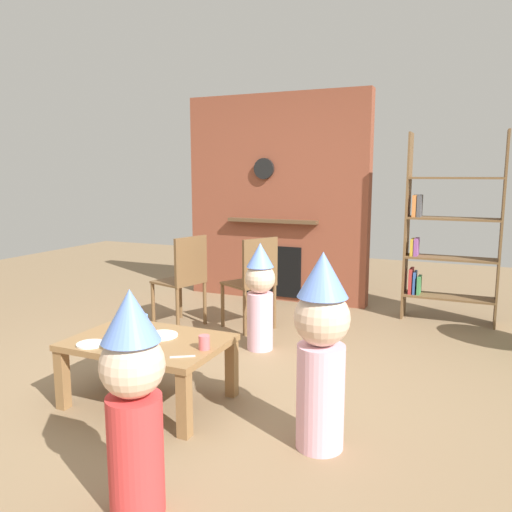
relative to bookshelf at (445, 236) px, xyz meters
name	(u,v)px	position (x,y,z in m)	size (l,w,h in m)	color
ground_plane	(214,386)	(-1.35, -2.40, -0.87)	(12.00, 12.00, 0.00)	#846B4C
brick_fireplace_feature	(276,199)	(-1.91, 0.20, 0.32)	(2.20, 0.28, 2.40)	brown
bookshelf	(445,236)	(0.00, 0.00, 0.00)	(0.90, 0.28, 1.90)	brown
coffee_table	(148,349)	(-1.62, -2.79, -0.51)	(1.00, 0.69, 0.43)	olive
paper_cup_near_left	(144,320)	(-1.82, -2.57, -0.40)	(0.06, 0.06, 0.09)	#669EE0
paper_cup_near_right	(141,324)	(-1.76, -2.68, -0.39)	(0.08, 0.08, 0.10)	#669EE0
paper_cup_center	(112,343)	(-1.68, -3.07, -0.39)	(0.07, 0.07, 0.11)	#8CD18C
paper_cup_far_left	(204,342)	(-1.19, -2.81, -0.40)	(0.07, 0.07, 0.09)	#E5666B
paper_plate_front	(91,344)	(-1.88, -3.03, -0.44)	(0.17, 0.17, 0.01)	white
paper_plate_rear	(161,335)	(-1.58, -2.70, -0.44)	(0.22, 0.22, 0.01)	white
birthday_cake_slice	(122,323)	(-1.92, -2.67, -0.41)	(0.10, 0.10, 0.07)	pink
table_fork	(183,357)	(-1.24, -2.98, -0.44)	(0.15, 0.02, 0.01)	silver
child_with_cone_hat	(134,398)	(-1.01, -3.74, -0.34)	(0.28, 0.28, 1.02)	#D13838
child_in_pink	(321,347)	(-0.43, -2.88, -0.30)	(0.30, 0.30, 1.09)	#EAB2C6
child_by_the_chairs	(260,294)	(-1.36, -1.55, -0.39)	(0.26, 0.26, 0.92)	#EAB2C6
dining_chair_left	(185,276)	(-2.29, -1.25, -0.36)	(0.49, 0.49, 0.90)	brown
dining_chair_middle	(254,278)	(-1.63, -1.07, -0.36)	(0.54, 0.54, 0.90)	brown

